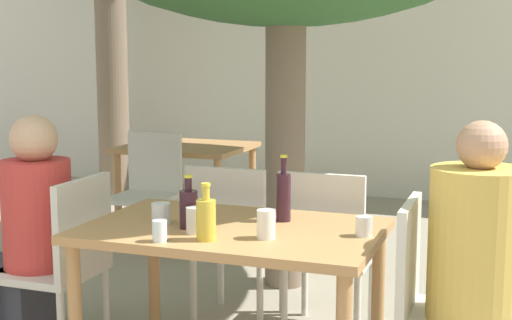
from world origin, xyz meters
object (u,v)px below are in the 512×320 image
Objects in this scene: patio_chair_0 at (65,257)px; drinking_glass_4 at (364,226)px; patio_chair_1 at (436,299)px; oil_cruet_1 at (206,218)px; wine_bottle_0 at (283,196)px; person_seated_1 at (496,292)px; patio_chair_3 at (326,245)px; patio_chair_2 at (233,236)px; wine_bottle_2 at (189,208)px; drinking_glass_3 at (266,224)px; drinking_glass_0 at (161,213)px; drinking_glass_2 at (160,231)px; drinking_glass_1 at (195,220)px; dining_table_back at (187,157)px; patio_chair_4 at (148,185)px; person_seated_0 at (24,246)px.

drinking_glass_4 is at bearing 90.96° from patio_chair_0.
oil_cruet_1 reaches higher than patio_chair_1.
person_seated_1 is at bearing -10.48° from wine_bottle_0.
oil_cruet_1 is (0.86, -0.25, 0.31)m from patio_chair_0.
drinking_glass_4 is (0.32, -0.62, 0.27)m from patio_chair_3.
oil_cruet_1 is at bearing 105.22° from patio_chair_2.
person_seated_1 is (0.84, -0.64, 0.05)m from patio_chair_3.
patio_chair_1 is 0.89m from patio_chair_3.
wine_bottle_2 is 0.37m from drinking_glass_3.
wine_bottle_2 is at bearing -13.26° from drinking_glass_0.
patio_chair_0 is 1.00× the size of patio_chair_3.
patio_chair_2 is 1.02m from drinking_glass_2.
drinking_glass_3 is at bearing -9.24° from drinking_glass_0.
patio_chair_0 is at bearing 29.71° from patio_chair_3.
patio_chair_0 is 3.80× the size of oil_cruet_1.
patio_chair_1 is at bearing 17.85° from drinking_glass_2.
person_seated_1 is (1.97, -0.00, 0.05)m from patio_chair_0.
person_seated_1 is 1.34m from drinking_glass_2.
drinking_glass_1 is 1.32× the size of drinking_glass_4.
patio_chair_3 reaches higher than drinking_glass_1.
drinking_glass_2 is at bearing -63.49° from drinking_glass_0.
oil_cruet_1 is 0.21m from wine_bottle_2.
dining_table_back is 8.40× the size of drinking_glass_3.
patio_chair_1 is 0.23m from person_seated_1.
wine_bottle_0 reaches higher than drinking_glass_1.
patio_chair_1 is 1.13m from drinking_glass_2.
drinking_glass_0 is at bearing 83.47° from patio_chair_0.
drinking_glass_0 reaches higher than drinking_glass_4.
oil_cruet_1 is 2.79× the size of drinking_glass_4.
patio_chair_0 is 0.82m from drinking_glass_2.
person_seated_1 is at bearing 12.87° from oil_cruet_1.
patio_chair_1 is at bearing -4.63° from drinking_glass_4.
wine_bottle_2 reaches higher than dining_table_back.
person_seated_1 is 0.98m from wine_bottle_0.
drinking_glass_2 is at bearing 107.85° from patio_chair_1.
patio_chair_3 reaches higher than dining_table_back.
patio_chair_2 is at bearing 143.20° from drinking_glass_4.
person_seated_1 is 1.23m from drinking_glass_1.
wine_bottle_2 reaches higher than drinking_glass_1.
drinking_glass_0 is (-0.06, -0.71, 0.27)m from patio_chair_2.
patio_chair_4 is 7.46× the size of drinking_glass_3.
patio_chair_0 is 0.75× the size of person_seated_0.
drinking_glass_1 is at bearing 66.23° from patio_chair_3.
person_seated_0 reaches higher than dining_table_back.
oil_cruet_1 is (-1.11, -0.25, 0.26)m from person_seated_1.
patio_chair_1 is at bearing 3.08° from drinking_glass_0.
patio_chair_0 is 0.24m from person_seated_0.
dining_table_back is at bearing 90.00° from patio_chair_4.
drinking_glass_1 is at bearing -56.73° from patio_chair_4.
drinking_glass_0 is at bearing 116.51° from drinking_glass_2.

